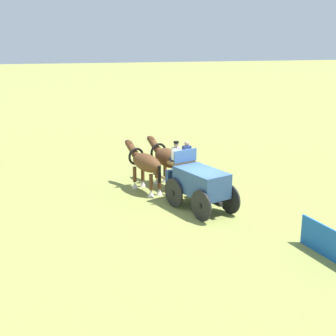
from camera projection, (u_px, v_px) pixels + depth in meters
ground_plane at (201, 210)px, 20.30m from camera, size 220.00×220.00×0.00m
show_wagon at (199, 182)px, 20.09m from camera, size 5.40×2.75×2.81m
draft_horse_near at (145, 163)px, 22.42m from camera, size 3.10×1.63×2.25m
draft_horse_off at (167, 159)px, 23.10m from camera, size 3.06×1.65×2.30m
sponsor_banner at (333, 246)px, 15.58m from camera, size 3.15×0.67×1.10m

